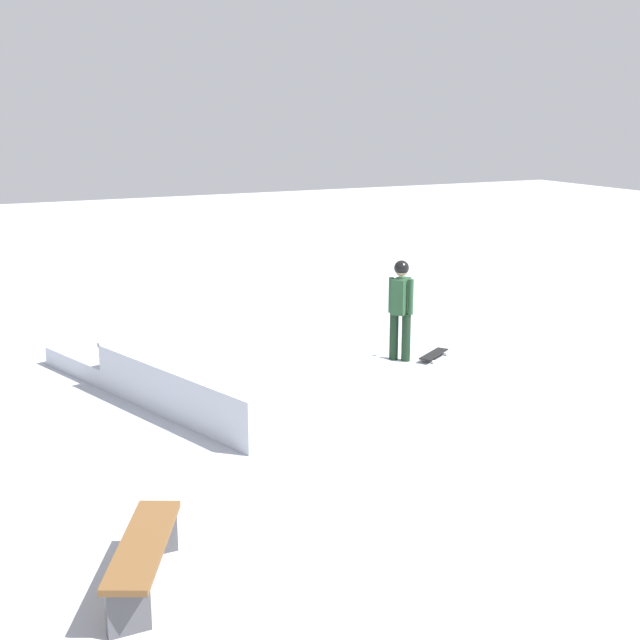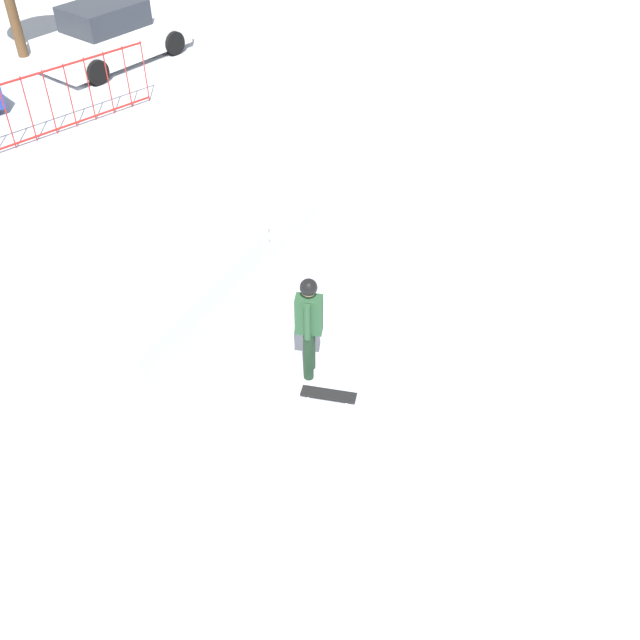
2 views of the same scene
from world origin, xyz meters
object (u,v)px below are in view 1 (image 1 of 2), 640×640
at_px(skater, 401,303).
at_px(park_bench, 144,553).
at_px(skateboard, 434,354).
at_px(skate_ramp, 221,371).

xyz_separation_m(skater, park_bench, (-5.18, 5.78, -0.65)).
bearing_deg(skateboard, skater, -50.60).
distance_m(skate_ramp, skater, 3.37).
bearing_deg(park_bench, skater, -48.15).
relative_size(skater, skateboard, 2.21).
relative_size(skate_ramp, park_bench, 3.68).
height_order(skater, park_bench, skater).
height_order(skateboard, park_bench, park_bench).
bearing_deg(skate_ramp, skateboard, -107.26).
relative_size(skate_ramp, skateboard, 7.59).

